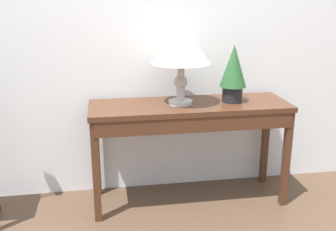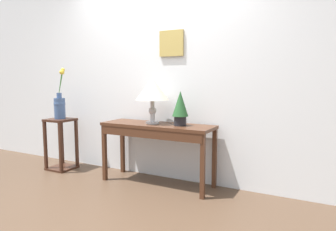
% 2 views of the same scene
% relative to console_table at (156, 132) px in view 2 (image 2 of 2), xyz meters
% --- Properties ---
extents(ground_plane, '(12.00, 12.00, 0.01)m').
position_rel_console_table_xyz_m(ground_plane, '(-0.12, -1.04, -0.63)').
color(ground_plane, '#4C3828').
extents(back_wall_with_art, '(9.00, 0.13, 2.80)m').
position_rel_console_table_xyz_m(back_wall_with_art, '(-0.12, 0.33, 0.77)').
color(back_wall_with_art, silver).
rests_on(back_wall_with_art, ground).
extents(console_table, '(1.34, 0.43, 0.72)m').
position_rel_console_table_xyz_m(console_table, '(0.00, 0.00, 0.00)').
color(console_table, '#472819').
rests_on(console_table, ground).
extents(table_lamp, '(0.39, 0.39, 0.53)m').
position_rel_console_table_xyz_m(table_lamp, '(-0.06, 0.03, 0.48)').
color(table_lamp, '#B7B7BC').
rests_on(table_lamp, console_table).
extents(potted_plant_on_console, '(0.18, 0.18, 0.39)m').
position_rel_console_table_xyz_m(potted_plant_on_console, '(0.30, 0.03, 0.31)').
color(potted_plant_on_console, black).
rests_on(potted_plant_on_console, console_table).
extents(pedestal_stand_left, '(0.33, 0.33, 0.70)m').
position_rel_console_table_xyz_m(pedestal_stand_left, '(-1.47, -0.07, -0.27)').
color(pedestal_stand_left, '#381E14').
rests_on(pedestal_stand_left, ground).
extents(flower_vase_tall, '(0.18, 0.15, 0.68)m').
position_rel_console_table_xyz_m(flower_vase_tall, '(-1.47, -0.07, 0.27)').
color(flower_vase_tall, '#3D5684').
rests_on(flower_vase_tall, pedestal_stand_left).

